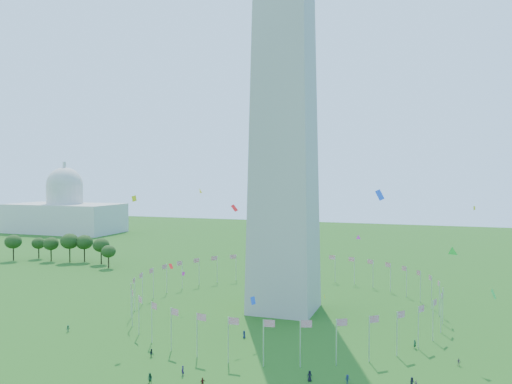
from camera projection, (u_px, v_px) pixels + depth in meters
The scene contains 6 objects.
ground at pixel (207, 384), 86.87m from camera, with size 600.00×600.00×0.00m, color #1A4E12.
flag_ring at pixel (284, 293), 134.00m from camera, with size 80.24×80.24×9.00m.
capitol_building at pixel (65, 196), 314.43m from camera, with size 70.00×35.00×46.00m, color beige, non-canonical shape.
crowd at pixel (247, 380), 86.08m from camera, with size 85.30×58.57×1.99m.
kites_aloft at pixel (329, 258), 101.68m from camera, with size 85.68×60.80×27.63m.
tree_line_west at pixel (65, 250), 207.08m from camera, with size 54.66×15.12×11.76m.
Camera 1 is at (35.80, -78.28, 36.44)m, focal length 35.00 mm.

